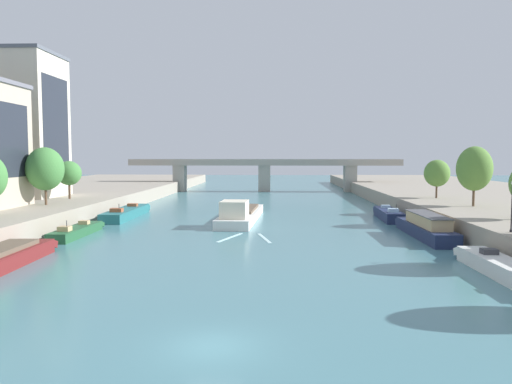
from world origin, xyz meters
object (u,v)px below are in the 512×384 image
(moored_boat_left_far, at_px, (77,231))
(tree_right_far, at_px, (437,173))
(lamppost_right_bank, at_px, (512,204))
(moored_boat_right_near, at_px, (504,269))
(bridge_far, at_px, (264,171))
(tree_right_by_lamp, at_px, (474,169))
(tree_left_second, at_px, (45,169))
(barge_midriver, at_px, (241,214))
(moored_boat_right_end, at_px, (388,214))
(tree_left_distant, at_px, (69,173))
(moored_boat_left_end, at_px, (127,213))
(moored_boat_right_midway, at_px, (426,227))

(moored_boat_left_far, bearing_deg, tree_right_far, 25.35)
(moored_boat_left_far, relative_size, lamppost_right_bank, 2.70)
(moored_boat_right_near, bearing_deg, lamppost_right_bank, 61.38)
(bridge_far, bearing_deg, tree_right_by_lamp, -65.05)
(moored_boat_right_near, xyz_separation_m, tree_right_far, (7.28, 37.60, 5.40))
(tree_right_far, bearing_deg, lamppost_right_bank, -97.83)
(moored_boat_left_far, height_order, tree_left_second, tree_left_second)
(barge_midriver, bearing_deg, tree_right_by_lamp, -6.56)
(moored_boat_right_end, bearing_deg, tree_left_second, -171.83)
(tree_left_distant, xyz_separation_m, lamppost_right_bank, (48.39, -29.07, -1.39))
(tree_right_by_lamp, height_order, lamppost_right_bank, tree_right_by_lamp)
(moored_boat_right_end, bearing_deg, moored_boat_left_end, 179.18)
(lamppost_right_bank, bearing_deg, moored_boat_right_near, -118.62)
(tree_left_second, height_order, lamppost_right_bank, tree_left_second)
(barge_midriver, relative_size, moored_boat_right_end, 1.80)
(tree_left_second, bearing_deg, moored_boat_left_far, -49.89)
(moored_boat_right_midway, height_order, tree_right_far, tree_right_far)
(moored_boat_left_far, bearing_deg, tree_left_second, 130.11)
(lamppost_right_bank, bearing_deg, tree_left_second, 156.92)
(lamppost_right_bank, bearing_deg, tree_right_by_lamp, 76.07)
(moored_boat_left_far, distance_m, lamppost_right_bank, 41.87)
(moored_boat_right_end, bearing_deg, moored_boat_right_midway, -87.98)
(tree_right_far, xyz_separation_m, lamppost_right_bank, (-4.46, -32.43, -1.35))
(moored_boat_left_far, bearing_deg, tree_right_by_lamp, 11.66)
(barge_midriver, height_order, moored_boat_left_end, barge_midriver)
(tree_right_far, bearing_deg, tree_left_second, -166.92)
(moored_boat_right_near, height_order, moored_boat_right_end, moored_boat_right_end)
(moored_boat_left_end, distance_m, moored_boat_right_end, 35.87)
(barge_midriver, height_order, moored_boat_right_midway, barge_midriver)
(moored_boat_right_near, distance_m, tree_right_far, 38.68)
(tree_right_by_lamp, distance_m, bridge_far, 63.60)
(moored_boat_left_far, height_order, moored_boat_left_end, moored_boat_left_end)
(barge_midriver, distance_m, tree_left_second, 25.18)
(moored_boat_right_end, distance_m, lamppost_right_bank, 27.18)
(moored_boat_left_end, distance_m, tree_left_distant, 10.51)
(moored_boat_right_near, xyz_separation_m, tree_left_distant, (-45.57, 34.24, 5.45))
(moored_boat_left_end, bearing_deg, moored_boat_left_far, -91.82)
(moored_boat_right_near, bearing_deg, moored_boat_right_end, 91.64)
(barge_midriver, distance_m, tree_right_far, 29.63)
(moored_boat_left_end, height_order, tree_left_distant, tree_left_distant)
(moored_boat_right_end, distance_m, tree_left_second, 44.83)
(moored_boat_left_end, height_order, moored_boat_right_end, moored_boat_right_end)
(moored_boat_right_midway, relative_size, tree_right_by_lamp, 2.04)
(moored_boat_right_end, xyz_separation_m, tree_left_distant, (-44.67, 2.44, 5.37))
(moored_boat_right_midway, relative_size, tree_right_far, 2.66)
(tree_left_distant, bearing_deg, moored_boat_right_near, -36.92)
(moored_boat_right_midway, xyz_separation_m, tree_right_by_lamp, (8.33, 8.84, 5.91))
(barge_midriver, xyz_separation_m, moored_boat_right_end, (19.75, 2.69, -0.26))
(moored_boat_left_end, distance_m, moored_boat_right_midway, 39.49)
(moored_boat_left_end, relative_size, bridge_far, 0.24)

